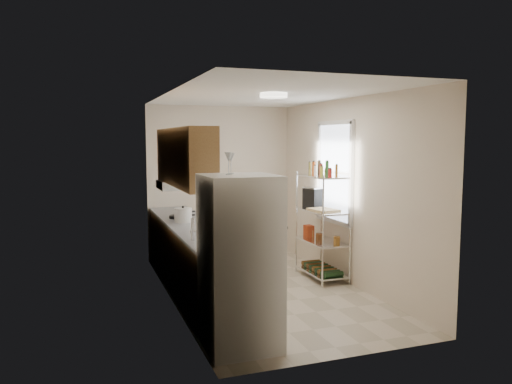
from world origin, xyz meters
TOP-DOWN VIEW (x-y plane):
  - room at (0.00, 0.00)m, footprint 2.52×4.42m
  - counter_run at (-0.92, 0.44)m, footprint 0.63×3.51m
  - upper_cabinets at (-1.05, 0.10)m, footprint 0.33×2.20m
  - range_hood at (-1.00, 0.90)m, footprint 0.50×0.60m
  - window at (1.23, 0.35)m, footprint 0.06×1.00m
  - bakers_rack at (1.00, 0.30)m, footprint 0.45×0.90m
  - ceiling_dome at (0.00, -0.30)m, footprint 0.34×0.34m
  - refrigerator at (-0.87, -1.62)m, footprint 0.70×0.70m
  - wine_glass_a at (-0.96, -1.56)m, footprint 0.08×0.08m
  - wine_glass_b at (-0.90, -1.44)m, footprint 0.07×0.07m
  - rice_cooker at (-0.98, 0.58)m, footprint 0.24×0.24m
  - frying_pan_large at (-0.99, 0.95)m, footprint 0.30×0.30m
  - frying_pan_small at (-0.86, 1.22)m, footprint 0.31×0.31m
  - cutting_board at (0.98, 0.22)m, footprint 0.38×0.46m
  - espresso_machine at (1.01, 0.63)m, footprint 0.25×0.30m
  - storage_bag at (0.95, 0.63)m, footprint 0.12×0.16m

SIDE VIEW (x-z plane):
  - counter_run at x=-0.92m, z-range 0.00..0.90m
  - storage_bag at x=0.95m, z-range 0.56..0.74m
  - refrigerator at x=-0.87m, z-range 0.00..1.69m
  - frying_pan_large at x=-0.99m, z-range 0.90..0.94m
  - frying_pan_small at x=-0.86m, z-range 0.90..0.95m
  - rice_cooker at x=-0.98m, z-range 0.90..1.09m
  - cutting_board at x=0.98m, z-range 1.01..1.04m
  - bakers_rack at x=1.00m, z-range 0.24..1.97m
  - espresso_machine at x=1.01m, z-range 1.01..1.32m
  - room at x=0.00m, z-range -0.01..2.61m
  - range_hood at x=-1.00m, z-range 1.33..1.45m
  - window at x=1.23m, z-range 0.82..2.28m
  - wine_glass_b at x=-0.90m, z-range 1.69..1.90m
  - wine_glass_a at x=-0.96m, z-range 1.69..1.91m
  - upper_cabinets at x=-1.05m, z-range 1.45..2.17m
  - ceiling_dome at x=0.00m, z-range 2.54..2.60m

